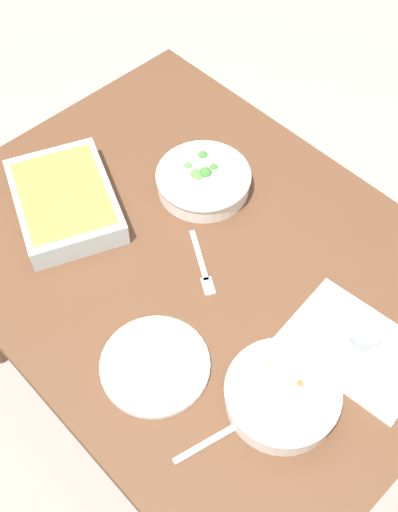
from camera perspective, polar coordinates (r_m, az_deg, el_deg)
The scene contains 10 objects.
ground_plane at distance 2.06m, azimuth 0.00°, elevation -12.02°, with size 6.00×6.00×0.00m, color #9E9389.
dining_table at distance 1.48m, azimuth 0.00°, elevation -2.01°, with size 1.20×0.90×0.74m.
placemat at distance 1.33m, azimuth 14.04°, elevation -8.03°, with size 0.28×0.20×0.00m, color silver.
stew_bowl at distance 1.22m, azimuth 7.54°, elevation -12.35°, with size 0.22×0.22×0.06m.
broccoli_bowl at distance 1.51m, azimuth 0.40°, elevation 6.93°, with size 0.23×0.23×0.06m.
baking_dish at distance 1.50m, azimuth -12.08°, elevation 4.98°, with size 0.36×0.32×0.06m.
drink_cup at distance 1.30m, azimuth 14.36°, elevation -7.28°, with size 0.07×0.07×0.08m.
side_plate at distance 1.27m, azimuth -4.00°, elevation -9.85°, with size 0.22×0.22×0.01m, color white.
spoon_by_stew at distance 1.22m, azimuth 2.53°, elevation -15.58°, with size 0.06×0.17×0.01m.
fork_on_table at distance 1.39m, azimuth 0.32°, elevation -1.00°, with size 0.16×0.10×0.01m.
Camera 1 is at (0.59, -0.56, 1.89)m, focal length 44.15 mm.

